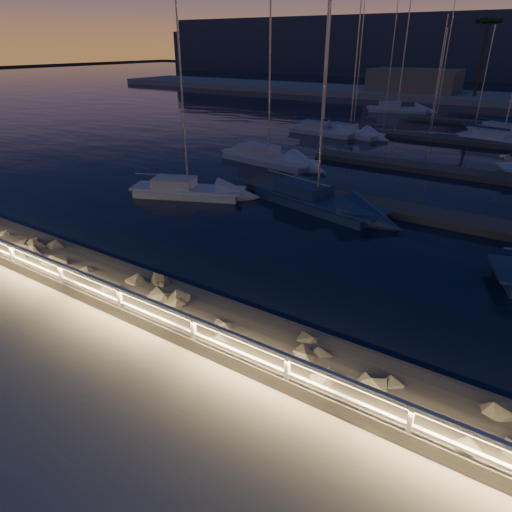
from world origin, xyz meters
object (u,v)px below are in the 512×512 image
object	(u,v)px
sailboat_f	(267,157)
guard_rail	(251,349)
sailboat_n	(508,132)
sailboat_c	(314,198)
sailboat_b	(185,189)
sailboat_k	(500,139)
sailboat_m	(396,109)
sailboat_j	(349,131)
sailboat_i	(322,130)

from	to	relation	value
sailboat_f	guard_rail	bearing A→B (deg)	-50.17
sailboat_n	sailboat_c	bearing A→B (deg)	-78.77
sailboat_b	sailboat_k	size ratio (longest dim) A/B	0.87
guard_rail	sailboat_f	size ratio (longest dim) A/B	3.16
sailboat_m	sailboat_c	bearing A→B (deg)	-95.25
sailboat_f	sailboat_m	world-z (taller)	sailboat_f
sailboat_j	sailboat_m	distance (m)	19.07
sailboat_c	sailboat_f	xyz separation A→B (m)	(-7.82, 7.17, 0.02)
sailboat_m	guard_rail	bearing A→B (deg)	-92.77
guard_rail	sailboat_j	bearing A→B (deg)	109.71
sailboat_f	sailboat_i	bearing A→B (deg)	106.24
sailboat_i	sailboat_k	distance (m)	16.44
sailboat_j	sailboat_n	world-z (taller)	sailboat_n
guard_rail	sailboat_m	distance (m)	56.81
sailboat_c	sailboat_n	xyz separation A→B (m)	(6.11, 29.26, 0.02)
sailboat_k	guard_rail	bearing A→B (deg)	-76.78
sailboat_c	sailboat_n	distance (m)	29.89
sailboat_k	sailboat_j	bearing A→B (deg)	-149.83
sailboat_b	sailboat_f	size ratio (longest dim) A/B	0.83
sailboat_j	sailboat_n	distance (m)	15.48
sailboat_j	sailboat_k	bearing A→B (deg)	32.33
sailboat_b	sailboat_i	distance (m)	23.25
sailboat_i	sailboat_n	size ratio (longest dim) A/B	0.91
guard_rail	sailboat_c	size ratio (longest dim) A/B	3.14
sailboat_c	guard_rail	bearing A→B (deg)	-55.38
sailboat_b	sailboat_k	xyz separation A→B (m)	(13.33, 27.91, 0.02)
sailboat_b	sailboat_j	xyz separation A→B (m)	(0.16, 24.00, 0.01)
guard_rail	sailboat_i	world-z (taller)	sailboat_i
sailboat_j	sailboat_k	distance (m)	13.74
sailboat_n	sailboat_k	bearing A→B (deg)	-68.86
guard_rail	sailboat_c	world-z (taller)	sailboat_c
guard_rail	sailboat_k	size ratio (longest dim) A/B	3.31
sailboat_m	sailboat_n	world-z (taller)	sailboat_n
sailboat_k	sailboat_m	bearing A→B (deg)	147.95
sailboat_j	sailboat_n	bearing A→B (deg)	46.53
sailboat_b	sailboat_j	world-z (taller)	sailboat_j
sailboat_i	sailboat_b	bearing A→B (deg)	-79.53
sailboat_m	sailboat_n	xyz separation A→B (m)	(14.87, -11.10, -0.02)
sailboat_f	sailboat_m	bearing A→B (deg)	99.62
sailboat_b	sailboat_f	bearing A→B (deg)	69.23
guard_rail	sailboat_k	world-z (taller)	sailboat_k
sailboat_j	sailboat_k	size ratio (longest dim) A/B	0.91
sailboat_i	sailboat_c	bearing A→B (deg)	-59.97
sailboat_c	sailboat_j	xyz separation A→B (m)	(-7.20, 21.35, -0.02)
sailboat_f	sailboat_c	bearing A→B (deg)	-34.52
guard_rail	sailboat_b	bearing A→B (deg)	137.54
sailboat_f	sailboat_m	distance (m)	33.20
guard_rail	sailboat_b	size ratio (longest dim) A/B	3.80
sailboat_f	sailboat_n	size ratio (longest dim) A/B	1.01
sailboat_b	sailboat_j	distance (m)	24.00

